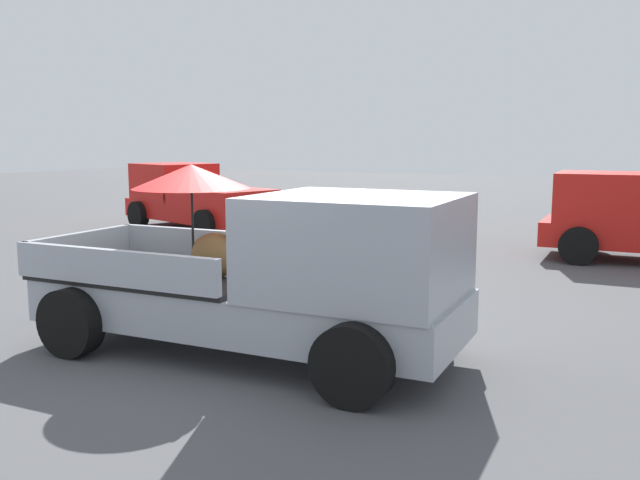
# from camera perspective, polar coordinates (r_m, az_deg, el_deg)

# --- Properties ---
(ground_plane) EXTENTS (80.00, 80.00, 0.00)m
(ground_plane) POSITION_cam_1_polar(r_m,az_deg,el_deg) (8.19, -6.11, -9.29)
(ground_plane) COLOR #4C4C4F
(pickup_truck_main) EXTENTS (5.16, 2.52, 2.19)m
(pickup_truck_main) POSITION_cam_1_polar(r_m,az_deg,el_deg) (7.72, -3.38, -2.85)
(pickup_truck_main) COLOR black
(pickup_truck_main) RESTS_ON ground
(pickup_truck_red) EXTENTS (5.11, 3.18, 1.80)m
(pickup_truck_red) POSITION_cam_1_polar(r_m,az_deg,el_deg) (19.13, -10.41, 3.45)
(pickup_truck_red) COLOR black
(pickup_truck_red) RESTS_ON ground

